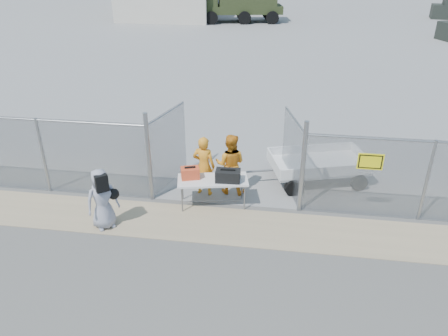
% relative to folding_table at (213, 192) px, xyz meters
% --- Properties ---
extents(ground, '(160.00, 160.00, 0.00)m').
position_rel_folding_table_xyz_m(ground, '(0.29, -1.95, -0.39)').
color(ground, '#454545').
extents(tarmac_inside, '(160.00, 80.00, 0.01)m').
position_rel_folding_table_xyz_m(tarmac_inside, '(0.29, 40.05, -0.38)').
color(tarmac_inside, gray).
rests_on(tarmac_inside, ground).
extents(dirt_strip, '(44.00, 1.60, 0.01)m').
position_rel_folding_table_xyz_m(dirt_strip, '(0.29, -0.95, -0.38)').
color(dirt_strip, tan).
rests_on(dirt_strip, ground).
extents(chain_link_fence, '(40.00, 0.20, 2.20)m').
position_rel_folding_table_xyz_m(chain_link_fence, '(0.29, 0.05, 0.71)').
color(chain_link_fence, gray).
rests_on(chain_link_fence, ground).
extents(folding_table, '(1.95, 1.13, 0.78)m').
position_rel_folding_table_xyz_m(folding_table, '(0.00, 0.00, 0.00)').
color(folding_table, silver).
rests_on(folding_table, ground).
extents(orange_bag, '(0.55, 0.45, 0.29)m').
position_rel_folding_table_xyz_m(orange_bag, '(-0.59, -0.02, 0.54)').
color(orange_bag, '#E74D27').
rests_on(orange_bag, folding_table).
extents(black_duffel, '(0.65, 0.40, 0.31)m').
position_rel_folding_table_xyz_m(black_duffel, '(0.41, -0.03, 0.54)').
color(black_duffel, black).
rests_on(black_duffel, folding_table).
extents(security_worker_left, '(0.68, 0.50, 1.72)m').
position_rel_folding_table_xyz_m(security_worker_left, '(-0.34, 0.56, 0.47)').
color(security_worker_left, orange).
rests_on(security_worker_left, ground).
extents(security_worker_right, '(0.87, 0.69, 1.74)m').
position_rel_folding_table_xyz_m(security_worker_right, '(0.36, 0.75, 0.48)').
color(security_worker_right, orange).
rests_on(security_worker_right, ground).
extents(visitor, '(0.91, 0.88, 1.57)m').
position_rel_folding_table_xyz_m(visitor, '(-2.47, -1.40, 0.40)').
color(visitor, gray).
rests_on(visitor, ground).
extents(utility_trailer, '(3.93, 2.79, 0.86)m').
position_rel_folding_table_xyz_m(utility_trailer, '(2.82, 1.83, 0.04)').
color(utility_trailer, silver).
rests_on(utility_trailer, ground).
extents(military_truck, '(7.63, 3.96, 3.46)m').
position_rel_folding_table_xyz_m(military_truck, '(-2.75, 31.38, 1.34)').
color(military_truck, '#2A3419').
rests_on(military_truck, ground).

